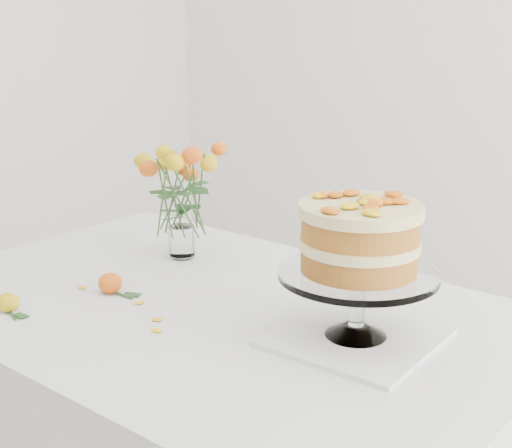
% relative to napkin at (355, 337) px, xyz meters
% --- Properties ---
extents(table, '(1.43, 0.93, 0.76)m').
position_rel_napkin_xyz_m(table, '(-0.36, -0.05, -0.09)').
color(table, tan).
rests_on(table, ground).
extents(napkin, '(0.31, 0.31, 0.01)m').
position_rel_napkin_xyz_m(napkin, '(0.00, 0.00, 0.00)').
color(napkin, white).
rests_on(napkin, table).
extents(cake_stand, '(0.32, 0.32, 0.28)m').
position_rel_napkin_xyz_m(cake_stand, '(0.00, 0.00, 0.20)').
color(cake_stand, white).
rests_on(cake_stand, napkin).
extents(rose_vase, '(0.30, 0.30, 0.35)m').
position_rel_napkin_xyz_m(rose_vase, '(-0.63, 0.15, 0.20)').
color(rose_vase, white).
rests_on(rose_vase, table).
extents(loose_rose_near, '(0.09, 0.05, 0.04)m').
position_rel_napkin_xyz_m(loose_rose_near, '(-0.67, -0.36, 0.02)').
color(loose_rose_near, gold).
rests_on(loose_rose_near, table).
extents(loose_rose_far, '(0.10, 0.06, 0.05)m').
position_rel_napkin_xyz_m(loose_rose_far, '(-0.58, -0.14, 0.02)').
color(loose_rose_far, red).
rests_on(loose_rose_far, table).
extents(stray_petal_a, '(0.03, 0.02, 0.00)m').
position_rel_napkin_xyz_m(stray_petal_a, '(-0.48, -0.15, -0.00)').
color(stray_petal_a, yellow).
rests_on(stray_petal_a, table).
extents(stray_petal_b, '(0.03, 0.02, 0.00)m').
position_rel_napkin_xyz_m(stray_petal_b, '(-0.38, -0.19, -0.00)').
color(stray_petal_b, yellow).
rests_on(stray_petal_b, table).
extents(stray_petal_c, '(0.03, 0.02, 0.00)m').
position_rel_napkin_xyz_m(stray_petal_c, '(-0.34, -0.23, -0.00)').
color(stray_petal_c, yellow).
rests_on(stray_petal_c, table).
extents(stray_petal_d, '(0.03, 0.02, 0.00)m').
position_rel_napkin_xyz_m(stray_petal_d, '(-0.62, -0.10, -0.00)').
color(stray_petal_d, yellow).
rests_on(stray_petal_d, table).
extents(stray_petal_e, '(0.03, 0.02, 0.00)m').
position_rel_napkin_xyz_m(stray_petal_e, '(-0.66, -0.17, -0.00)').
color(stray_petal_e, yellow).
rests_on(stray_petal_e, table).
extents(stray_petal_f, '(0.03, 0.02, 0.00)m').
position_rel_napkin_xyz_m(stray_petal_f, '(-0.06, -0.13, -0.00)').
color(stray_petal_f, yellow).
rests_on(stray_petal_f, table).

